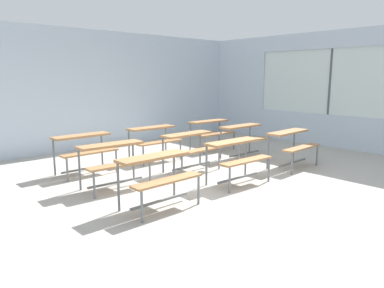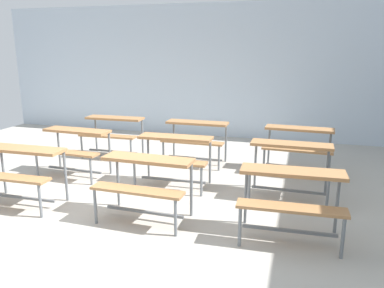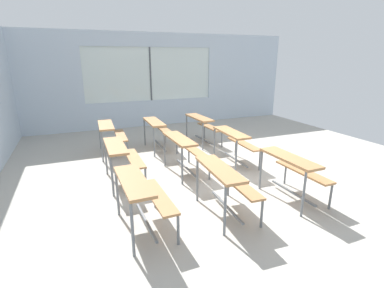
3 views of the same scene
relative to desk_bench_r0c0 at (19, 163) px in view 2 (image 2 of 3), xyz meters
The scene contains 11 objects.
ground 1.29m from the desk_bench_r0c0, 10.05° to the left, with size 10.00×9.00×0.05m, color #ADA89E.
wall_back 4.92m from the desk_bench_r0c0, 76.49° to the left, with size 10.00×0.12×3.00m, color silver.
desk_bench_r0c0 is the anchor object (origin of this frame).
desk_bench_r0c1 1.74m from the desk_bench_r0c0, ahead, with size 1.12×0.62×0.74m.
desk_bench_r0c2 3.42m from the desk_bench_r0c0, ahead, with size 1.12×0.63×0.74m.
desk_bench_r1c0 1.22m from the desk_bench_r0c0, 89.93° to the left, with size 1.13×0.65×0.74m.
desk_bench_r1c1 2.08m from the desk_bench_r0c0, 35.48° to the left, with size 1.11×0.61×0.74m.
desk_bench_r1c2 3.59m from the desk_bench_r0c0, 20.42° to the left, with size 1.11×0.61×0.74m.
desk_bench_r2c0 2.42m from the desk_bench_r0c0, 88.66° to the left, with size 1.11×0.61×0.74m.
desk_bench_r2c1 2.95m from the desk_bench_r0c0, 54.96° to the left, with size 1.11×0.60×0.74m.
desk_bench_r2c2 4.19m from the desk_bench_r0c0, 34.62° to the left, with size 1.13×0.64×0.74m.
Camera 2 is at (2.32, -4.03, 1.99)m, focal length 35.10 mm.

